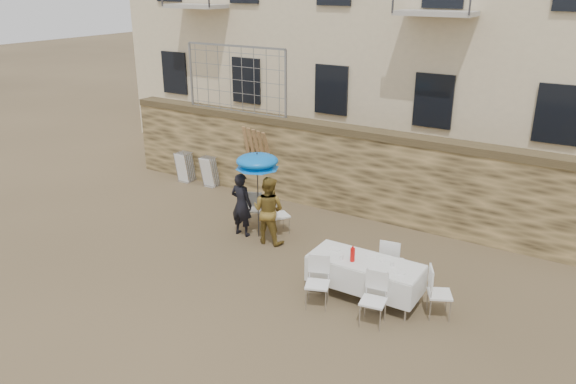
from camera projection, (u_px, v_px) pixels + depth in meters
The scene contains 17 objects.
ground at pixel (211, 289), 10.93m from camera, with size 80.00×80.00×0.00m, color brown.
stone_wall at pixel (332, 167), 14.52m from camera, with size 13.00×0.50×2.20m, color olive.
chain_link_fence at pixel (236, 80), 15.29m from camera, with size 3.20×0.06×1.80m, color gray, non-canonical shape.
man_suit at pixel (242, 204), 13.02m from camera, with size 0.56×0.37×1.53m, color black.
woman_dress at pixel (268, 210), 12.64m from camera, with size 0.76×0.60×1.57m, color #A78333.
umbrella at pixel (257, 164), 12.54m from camera, with size 0.99×0.99×1.91m.
couple_chair_left at pixel (255, 208), 13.56m from camera, with size 0.48×0.48×0.96m, color white, non-canonical shape.
couple_chair_right at pixel (280, 214), 13.21m from camera, with size 0.48×0.48×0.96m, color white, non-canonical shape.
banquet_table at pixel (365, 263), 10.41m from camera, with size 2.10×0.85×0.78m.
soda_bottle at pixel (353, 255), 10.33m from camera, with size 0.09×0.09×0.26m, color red.
table_chair_front_left at pixel (317, 283), 10.20m from camera, with size 0.48×0.48×0.96m, color white, non-canonical shape.
table_chair_front_right at pixel (373, 300), 9.66m from camera, with size 0.48×0.48×0.96m, color white, non-canonical shape.
table_chair_back at pixel (391, 260), 11.04m from camera, with size 0.48×0.48×0.96m, color white, non-canonical shape.
table_chair_side at pixel (440, 293), 9.89m from camera, with size 0.48×0.48×0.96m, color white, non-canonical shape.
chair_stack_left at pixel (189, 165), 16.77m from camera, with size 0.46×0.47×0.92m, color white, non-canonical shape.
chair_stack_right at pixel (212, 170), 16.32m from camera, with size 0.46×0.40×0.92m, color white, non-canonical shape.
wood_planks at pixel (258, 161), 15.40m from camera, with size 0.70×0.20×2.00m, color #A37749, non-canonical shape.
Camera 1 is at (6.30, -7.34, 5.64)m, focal length 35.00 mm.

